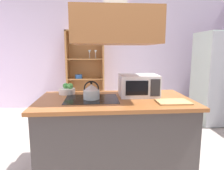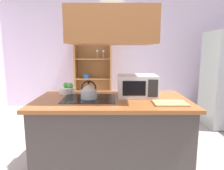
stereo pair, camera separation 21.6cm
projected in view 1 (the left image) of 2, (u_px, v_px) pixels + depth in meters
wall_back at (111, 54)px, 5.19m from camera, size 6.00×0.12×2.70m
kitchen_island at (114, 135)px, 2.41m from camera, size 1.75×0.95×0.90m
range_hood at (115, 18)px, 2.18m from camera, size 0.90×0.70×1.19m
refrigerator at (221, 78)px, 4.04m from camera, size 0.90×0.77×1.80m
dish_cabinet at (86, 75)px, 5.00m from camera, size 0.91×0.40×1.92m
kettle at (91, 91)px, 2.29m from camera, size 0.19×0.19×0.21m
cutting_board at (173, 102)px, 2.14m from camera, size 0.34×0.24×0.02m
microwave at (139, 85)px, 2.45m from camera, size 0.46×0.35×0.26m
fruit_bowl at (67, 90)px, 2.58m from camera, size 0.20×0.20×0.14m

